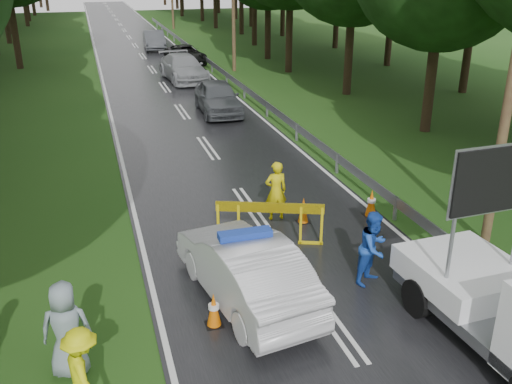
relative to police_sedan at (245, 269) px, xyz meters
name	(u,v)px	position (x,y,z in m)	size (l,w,h in m)	color
ground	(330,320)	(1.46, -1.23, -0.75)	(160.00, 160.00, 0.00)	#1A4112
road	(152,70)	(1.46, 28.77, -0.74)	(7.00, 140.00, 0.02)	black
guardrail	(207,60)	(5.16, 28.43, -0.20)	(0.12, 60.06, 0.70)	gray
police_sedan	(245,269)	(0.00, 0.00, 0.00)	(2.33, 4.74, 1.64)	silver
barrier	(270,213)	(1.31, 2.39, 0.11)	(2.61, 1.04, 1.14)	yellow
officer	(276,191)	(1.93, 3.77, 0.11)	(0.63, 0.41, 1.72)	yellow
civilian	(374,248)	(2.96, -0.08, 0.11)	(0.84, 0.65, 1.73)	blue
bystander_left	(83,372)	(-3.35, -2.43, 0.03)	(1.01, 0.58, 1.56)	#D9DD0C
bystander_right	(66,329)	(-3.60, -1.38, 0.16)	(0.89, 0.58, 1.82)	gray
queue_car_first	(218,97)	(3.09, 16.05, 0.02)	(1.83, 4.54, 1.55)	#42454A
queue_car_second	(183,68)	(2.88, 24.48, 0.02)	(2.16, 5.32, 1.55)	gray
queue_car_third	(185,55)	(4.06, 30.48, -0.11)	(2.13, 4.62, 1.28)	black
queue_car_fourth	(154,40)	(2.81, 38.14, 0.00)	(1.59, 4.57, 1.51)	#3F4147
cone_center	(284,263)	(1.14, 0.77, -0.44)	(0.30, 0.30, 0.64)	black
cone_far	(303,211)	(2.60, 3.32, -0.39)	(0.36, 0.36, 0.75)	black
cone_left_mid	(214,310)	(-0.86, -0.73, -0.39)	(0.35, 0.35, 0.75)	black
cone_right	(371,203)	(4.61, 3.17, -0.35)	(0.39, 0.39, 0.82)	black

